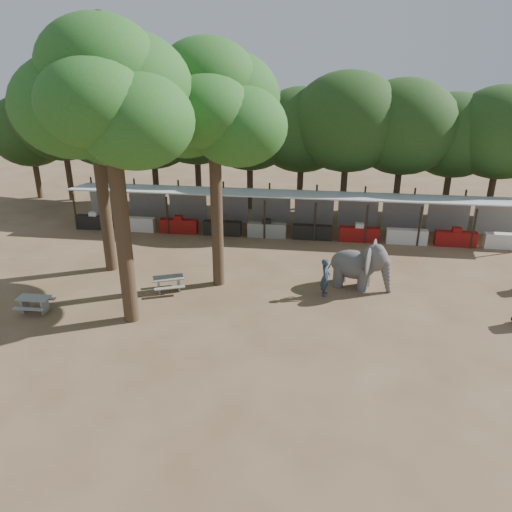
# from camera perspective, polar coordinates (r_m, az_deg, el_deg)

# --- Properties ---
(ground) EXTENTS (100.00, 100.00, 0.00)m
(ground) POSITION_cam_1_polar(r_m,az_deg,el_deg) (19.34, 0.96, -11.34)
(ground) COLOR brown
(ground) RESTS_ON ground
(vendor_stalls) EXTENTS (28.00, 2.99, 2.80)m
(vendor_stalls) POSITION_cam_1_polar(r_m,az_deg,el_deg) (31.35, 4.01, 4.68)
(vendor_stalls) COLOR #AFB3B7
(vendor_stalls) RESTS_ON ground
(yard_tree_left) EXTENTS (7.10, 6.90, 11.02)m
(yard_tree_left) POSITION_cam_1_polar(r_m,az_deg,el_deg) (25.74, -18.27, 15.73)
(yard_tree_left) COLOR #332316
(yard_tree_left) RESTS_ON ground
(yard_tree_center) EXTENTS (7.10, 6.90, 12.04)m
(yard_tree_center) POSITION_cam_1_polar(r_m,az_deg,el_deg) (19.88, -16.73, 17.12)
(yard_tree_center) COLOR #332316
(yard_tree_center) RESTS_ON ground
(yard_tree_back) EXTENTS (7.10, 6.90, 11.36)m
(yard_tree_back) POSITION_cam_1_polar(r_m,az_deg,el_deg) (22.80, -5.14, 16.84)
(yard_tree_back) COLOR #332316
(yard_tree_back) RESTS_ON ground
(backdrop_trees) EXTENTS (46.46, 5.95, 8.33)m
(backdrop_trees) POSITION_cam_1_polar(r_m,az_deg,el_deg) (35.39, 4.81, 13.93)
(backdrop_trees) COLOR #332316
(backdrop_trees) RESTS_ON ground
(elephant) EXTENTS (3.17, 2.32, 2.35)m
(elephant) POSITION_cam_1_polar(r_m,az_deg,el_deg) (24.53, 11.84, -1.00)
(elephant) COLOR #474545
(elephant) RESTS_ON ground
(handler) EXTENTS (0.49, 0.69, 1.82)m
(handler) POSITION_cam_1_polar(r_m,az_deg,el_deg) (23.58, 7.93, -2.42)
(handler) COLOR #26384C
(handler) RESTS_ON ground
(picnic_table_near) EXTENTS (1.42, 1.29, 0.70)m
(picnic_table_near) POSITION_cam_1_polar(r_m,az_deg,el_deg) (24.18, -24.00, -4.84)
(picnic_table_near) COLOR gray
(picnic_table_near) RESTS_ON ground
(picnic_table_far) EXTENTS (1.81, 1.73, 0.72)m
(picnic_table_far) POSITION_cam_1_polar(r_m,az_deg,el_deg) (24.28, -9.95, -2.94)
(picnic_table_far) COLOR gray
(picnic_table_far) RESTS_ON ground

